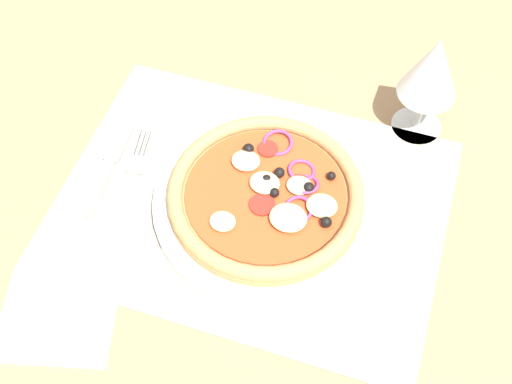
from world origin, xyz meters
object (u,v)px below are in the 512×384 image
object	(u,v)px
plate	(267,200)
napkin	(58,315)
pizza	(268,191)
knife	(116,149)
wine_glass	(433,70)
fork	(132,180)

from	to	relation	value
plate	napkin	bearing A→B (deg)	-129.58
pizza	knife	bearing A→B (deg)	175.17
wine_glass	pizza	bearing A→B (deg)	-129.46
pizza	plate	bearing A→B (deg)	-173.28
pizza	wine_glass	bearing A→B (deg)	50.54
fork	wine_glass	xyz separation A→B (cm)	(31.29, 19.70, 9.59)
knife	napkin	world-z (taller)	knife
fork	wine_glass	distance (cm)	38.20
fork	pizza	bearing A→B (deg)	-92.68
fork	napkin	size ratio (longest dim) A/B	1.46
fork	napkin	distance (cm)	18.64
knife	wine_glass	distance (cm)	39.78
knife	wine_glass	bearing A→B (deg)	-71.13
plate	pizza	size ratio (longest dim) A/B	1.16
plate	fork	xyz separation A→B (cm)	(-16.57, -1.95, -0.52)
fork	napkin	xyz separation A→B (cm)	(-0.44, -18.63, -0.44)
plate	wine_glass	bearing A→B (deg)	50.34
plate	wine_glass	distance (cm)	24.78
plate	wine_glass	world-z (taller)	wine_glass
knife	napkin	bearing A→B (deg)	-176.91
knife	pizza	bearing A→B (deg)	-100.44
fork	knife	bearing A→B (deg)	36.83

